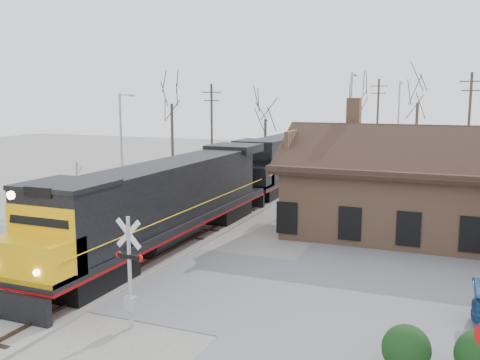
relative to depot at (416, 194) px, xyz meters
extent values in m
plane|color=#9B968C|center=(-11.99, -12.00, -2.41)|extent=(140.00, 140.00, 0.00)
cube|color=slate|center=(-11.99, -12.00, -2.39)|extent=(60.00, 9.00, 0.03)
cube|color=#9B968C|center=(-11.99, 3.00, -2.35)|extent=(3.40, 90.00, 0.12)
cube|color=#473323|center=(-12.71, 3.00, -2.24)|extent=(0.08, 90.00, 0.14)
cube|color=#473323|center=(-11.27, 3.00, -2.24)|extent=(0.08, 90.00, 0.14)
cube|color=#9B968C|center=(-16.49, 3.00, -2.35)|extent=(3.40, 90.00, 0.12)
cube|color=#473323|center=(-17.21, 3.00, -2.24)|extent=(0.08, 90.00, 0.14)
cube|color=#473323|center=(-15.77, 3.00, -2.24)|extent=(0.08, 90.00, 0.14)
cube|color=#9A6E50|center=(0.01, 0.00, -0.41)|extent=(14.00, 8.00, 4.00)
cube|color=black|center=(0.01, 0.00, 1.69)|extent=(15.20, 9.20, 0.30)
cube|color=black|center=(0.01, -2.30, 2.69)|extent=(15.00, 4.71, 2.66)
cube|color=black|center=(0.01, 2.30, 2.69)|extent=(15.00, 4.71, 2.66)
cube|color=#9A6E50|center=(-3.99, 1.50, 4.39)|extent=(0.80, 0.80, 2.20)
cube|color=black|center=(-11.99, -14.50, -1.83)|extent=(2.64, 4.23, 1.06)
cube|color=black|center=(-11.99, -0.77, -1.83)|extent=(2.64, 4.23, 1.06)
cube|color=black|center=(-11.99, -7.63, -0.98)|extent=(3.17, 21.13, 0.37)
cube|color=maroon|center=(-11.99, -7.63, -1.21)|extent=(3.19, 21.13, 0.13)
cube|color=black|center=(-11.99, -6.31, 0.66)|extent=(2.75, 15.32, 2.96)
cube|color=black|center=(-11.99, -15.45, 0.66)|extent=(3.17, 2.96, 2.96)
cube|color=#FFB70D|center=(-11.99, -17.25, -0.24)|extent=(3.17, 1.90, 1.48)
cube|color=black|center=(-11.99, -18.30, -1.83)|extent=(2.96, 0.25, 1.06)
cylinder|color=#FFF2CC|center=(-11.99, -18.22, 2.24)|extent=(0.30, 0.10, 0.30)
cube|color=black|center=(-11.99, 7.13, -1.83)|extent=(2.64, 4.23, 1.06)
cube|color=black|center=(-11.99, 20.86, -1.83)|extent=(2.64, 4.23, 1.06)
cube|color=black|center=(-11.99, 13.99, -0.98)|extent=(3.17, 21.13, 0.37)
cube|color=maroon|center=(-11.99, 13.99, -1.21)|extent=(3.19, 21.13, 0.13)
cube|color=black|center=(-11.99, 15.31, 0.66)|extent=(2.75, 15.32, 2.96)
cube|color=black|center=(-11.99, 6.18, 0.66)|extent=(3.17, 2.96, 2.96)
cube|color=black|center=(-11.99, 4.38, -0.24)|extent=(3.17, 1.90, 1.48)
cube|color=black|center=(-11.99, 3.33, -1.83)|extent=(2.96, 0.25, 1.06)
cylinder|color=#A5A8AD|center=(-8.06, -17.02, -0.41)|extent=(0.14, 0.14, 3.99)
cube|color=silver|center=(-8.06, -17.02, 0.98)|extent=(1.04, 0.13, 1.04)
cube|color=silver|center=(-8.06, -17.02, 0.98)|extent=(1.04, 0.13, 1.04)
cube|color=black|center=(-8.06, -17.02, 0.19)|extent=(0.91, 0.23, 0.15)
cylinder|color=#B20C0C|center=(-8.51, -16.98, 0.19)|extent=(0.25, 0.10, 0.24)
cylinder|color=#B20C0C|center=(-7.62, -17.06, 0.19)|extent=(0.25, 0.10, 0.24)
cube|color=#A5A8AD|center=(-8.06, -17.02, -1.51)|extent=(0.40, 0.30, 0.50)
cylinder|color=#A5A8AD|center=(-18.16, -7.29, -0.28)|extent=(0.15, 0.15, 4.25)
cube|color=silver|center=(-18.16, -7.29, 1.21)|extent=(1.07, 0.40, 1.11)
cube|color=silver|center=(-18.16, -7.29, 1.21)|extent=(1.07, 0.40, 1.11)
cube|color=black|center=(-18.16, -7.29, 0.36)|extent=(0.95, 0.45, 0.16)
cylinder|color=#B20C0C|center=(-17.70, -7.45, 0.36)|extent=(0.27, 0.16, 0.26)
cylinder|color=#B20C0C|center=(-18.61, -7.14, 0.36)|extent=(0.27, 0.16, 0.26)
cube|color=#A5A8AD|center=(-18.16, -7.29, -1.45)|extent=(0.43, 0.32, 0.53)
sphere|color=black|center=(1.09, -16.49, -1.69)|extent=(1.42, 1.42, 1.42)
cylinder|color=#A5A8AD|center=(-22.33, 3.12, 1.70)|extent=(0.18, 0.18, 8.21)
cylinder|color=#A5A8AD|center=(-22.33, 4.02, 5.71)|extent=(0.12, 1.80, 0.12)
cube|color=#A5A8AD|center=(-22.33, 4.82, 5.61)|extent=(0.25, 0.50, 0.12)
cylinder|color=#A5A8AD|center=(-5.95, 10.77, 2.51)|extent=(0.18, 0.18, 9.84)
cylinder|color=#A5A8AD|center=(-5.95, 11.67, 7.33)|extent=(0.12, 1.80, 0.12)
cube|color=#A5A8AD|center=(-5.95, 12.47, 7.23)|extent=(0.25, 0.50, 0.12)
cylinder|color=#A5A8AD|center=(-3.69, 24.09, 2.34)|extent=(0.18, 0.18, 9.49)
cylinder|color=#A5A8AD|center=(-3.69, 24.99, 6.98)|extent=(0.12, 1.80, 0.12)
cube|color=#A5A8AD|center=(-3.69, 25.79, 6.88)|extent=(0.25, 0.50, 0.12)
cylinder|color=#382D23|center=(-20.51, 15.78, 2.17)|extent=(0.24, 0.24, 9.16)
cube|color=#382D23|center=(-20.51, 15.78, 5.95)|extent=(2.00, 0.10, 0.10)
cube|color=#382D23|center=(-20.51, 15.78, 5.15)|extent=(1.60, 0.10, 0.10)
cylinder|color=#382D23|center=(-6.65, 30.53, 2.55)|extent=(0.24, 0.24, 9.91)
cube|color=#382D23|center=(-6.65, 30.53, 6.70)|extent=(2.00, 0.10, 0.10)
cube|color=#382D23|center=(-6.65, 30.53, 5.90)|extent=(1.60, 0.10, 0.10)
cylinder|color=#382D23|center=(2.81, 20.07, 2.63)|extent=(0.24, 0.24, 10.08)
cube|color=#382D23|center=(2.81, 20.07, 6.87)|extent=(2.00, 0.10, 0.10)
cube|color=#382D23|center=(2.81, 20.07, 6.07)|extent=(1.60, 0.10, 0.10)
cylinder|color=#382D23|center=(-26.76, 18.94, 1.18)|extent=(0.32, 0.32, 7.18)
cylinder|color=#382D23|center=(-18.05, 24.55, 0.31)|extent=(0.32, 0.32, 5.44)
cylinder|color=#382D23|center=(-9.76, 35.45, 1.08)|extent=(0.32, 0.32, 6.98)
cylinder|color=#382D23|center=(-2.37, 30.33, 1.23)|extent=(0.32, 0.32, 7.28)
camera|label=1|loc=(2.17, -31.88, 5.63)|focal=40.00mm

